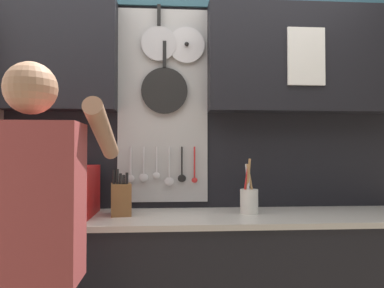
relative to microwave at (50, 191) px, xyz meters
name	(u,v)px	position (x,y,z in m)	size (l,w,h in m)	color
back_wall_unit	(207,118)	(0.90, 0.24, 0.44)	(3.06, 0.22, 2.42)	black
microwave	(50,191)	(0.00, 0.00, 0.00)	(0.48, 0.39, 0.28)	red
knife_block	(121,199)	(0.39, 0.00, -0.05)	(0.13, 0.16, 0.26)	brown
utensil_crock	(249,199)	(1.12, 0.00, -0.06)	(0.10, 0.10, 0.32)	white
person	(30,237)	(0.13, -0.67, -0.11)	(0.54, 0.63, 1.63)	#383842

